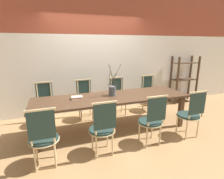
# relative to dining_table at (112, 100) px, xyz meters

# --- Properties ---
(ground_plane) EXTENTS (16.00, 16.00, 0.00)m
(ground_plane) POSITION_rel_dining_table_xyz_m (0.00, 0.00, -0.66)
(ground_plane) COLOR #A87F51
(wall_rear) EXTENTS (12.00, 0.06, 3.20)m
(wall_rear) POSITION_rel_dining_table_xyz_m (0.00, 1.32, 0.94)
(wall_rear) COLOR silver
(wall_rear) RESTS_ON ground_plane
(dining_table) EXTENTS (3.17, 0.91, 0.74)m
(dining_table) POSITION_rel_dining_table_xyz_m (0.00, 0.00, 0.00)
(dining_table) COLOR #4C3321
(dining_table) RESTS_ON ground_plane
(chair_near_leftend) EXTENTS (0.44, 0.44, 0.96)m
(chair_near_leftend) POSITION_rel_dining_table_xyz_m (-1.32, -0.78, -0.16)
(chair_near_leftend) COLOR #233833
(chair_near_leftend) RESTS_ON ground_plane
(chair_near_left) EXTENTS (0.44, 0.44, 0.96)m
(chair_near_left) POSITION_rel_dining_table_xyz_m (-0.43, -0.78, -0.16)
(chair_near_left) COLOR #233833
(chair_near_left) RESTS_ON ground_plane
(chair_near_center) EXTENTS (0.44, 0.44, 0.96)m
(chair_near_center) POSITION_rel_dining_table_xyz_m (0.47, -0.78, -0.16)
(chair_near_center) COLOR #233833
(chair_near_center) RESTS_ON ground_plane
(chair_near_right) EXTENTS (0.44, 0.44, 0.96)m
(chair_near_right) POSITION_rel_dining_table_xyz_m (1.33, -0.78, -0.16)
(chair_near_right) COLOR #233833
(chair_near_right) RESTS_ON ground_plane
(chair_far_leftend) EXTENTS (0.44, 0.44, 0.96)m
(chair_far_leftend) POSITION_rel_dining_table_xyz_m (-1.33, 0.78, -0.16)
(chair_far_leftend) COLOR #233833
(chair_far_leftend) RESTS_ON ground_plane
(chair_far_left) EXTENTS (0.44, 0.44, 0.96)m
(chair_far_left) POSITION_rel_dining_table_xyz_m (-0.42, 0.78, -0.16)
(chair_far_left) COLOR #233833
(chair_far_left) RESTS_ON ground_plane
(chair_far_center) EXTENTS (0.44, 0.44, 0.96)m
(chair_far_center) POSITION_rel_dining_table_xyz_m (0.44, 0.78, -0.16)
(chair_far_center) COLOR #233833
(chair_far_center) RESTS_ON ground_plane
(chair_far_right) EXTENTS (0.44, 0.44, 0.96)m
(chair_far_right) POSITION_rel_dining_table_xyz_m (1.36, 0.78, -0.16)
(chair_far_right) COLOR #233833
(chair_far_right) RESTS_ON ground_plane
(vase_centerpiece) EXTENTS (0.28, 0.28, 0.67)m
(vase_centerpiece) POSITION_rel_dining_table_xyz_m (0.03, 0.08, 0.19)
(vase_centerpiece) COLOR #4C5156
(vase_centerpiece) RESTS_ON dining_table
(book_stack) EXTENTS (0.22, 0.18, 0.05)m
(book_stack) POSITION_rel_dining_table_xyz_m (-0.71, 0.07, 0.11)
(book_stack) COLOR beige
(book_stack) RESTS_ON dining_table
(shelving_rack) EXTENTS (0.80, 0.36, 1.43)m
(shelving_rack) POSITION_rel_dining_table_xyz_m (2.76, 1.07, 0.05)
(shelving_rack) COLOR #422D1E
(shelving_rack) RESTS_ON ground_plane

